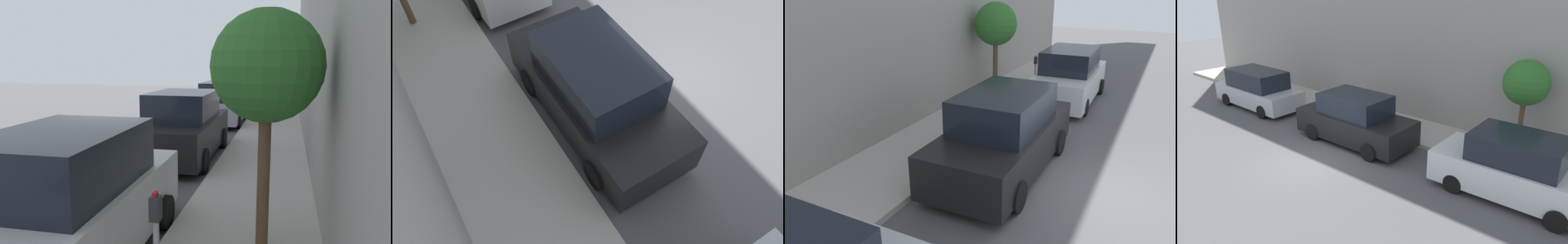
{
  "view_description": "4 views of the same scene",
  "coord_description": "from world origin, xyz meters",
  "views": [
    {
      "loc": [
        5.32,
        -10.78,
        2.92
      ],
      "look_at": [
        2.57,
        0.52,
        1.0
      ],
      "focal_mm": 35.0,
      "sensor_mm": 36.0,
      "label": 1
    },
    {
      "loc": [
        5.32,
        4.54,
        7.19
      ],
      "look_at": [
        2.96,
        0.69,
        1.0
      ],
      "focal_mm": 35.0,
      "sensor_mm": 36.0,
      "label": 2
    },
    {
      "loc": [
        -0.88,
        7.64,
        4.35
      ],
      "look_at": [
        3.13,
        -0.35,
        1.0
      ],
      "focal_mm": 35.0,
      "sensor_mm": 36.0,
      "label": 3
    },
    {
      "loc": [
        -7.88,
        -9.52,
        6.2
      ],
      "look_at": [
        2.46,
        -0.77,
        1.0
      ],
      "focal_mm": 35.0,
      "sensor_mm": 36.0,
      "label": 4
    }
  ],
  "objects": [
    {
      "name": "parked_suv_nearest",
      "position": [
        2.38,
        -6.33,
        0.93
      ],
      "size": [
        2.1,
        4.85,
        1.98
      ],
      "color": "silver",
      "rests_on": "ground_plane"
    },
    {
      "name": "sidewalk",
      "position": [
        4.71,
        0.0,
        0.07
      ],
      "size": [
        2.42,
        32.0,
        0.15
      ],
      "color": "#B2ADA3",
      "rests_on": "ground_plane"
    },
    {
      "name": "parked_minivan_third",
      "position": [
        2.41,
        6.66,
        0.92
      ],
      "size": [
        2.02,
        4.91,
        1.9
      ],
      "color": "#B7BABF",
      "rests_on": "ground_plane"
    },
    {
      "name": "parking_meter_near",
      "position": [
        3.95,
        -7.0,
        0.97
      ],
      "size": [
        0.11,
        0.15,
        1.33
      ],
      "color": "#ADADB2",
      "rests_on": "sidewalk"
    },
    {
      "name": "ground_plane",
      "position": [
        0.0,
        0.0,
        0.0
      ],
      "size": [
        60.0,
        60.0,
        0.0
      ],
      "primitive_type": "plane",
      "color": "#515154"
    },
    {
      "name": "parked_suv_second",
      "position": [
        2.33,
        -0.01,
        0.93
      ],
      "size": [
        2.08,
        4.81,
        1.98
      ],
      "color": "black",
      "rests_on": "ground_plane"
    },
    {
      "name": "street_tree",
      "position": [
        5.03,
        -5.43,
        2.8
      ],
      "size": [
        1.57,
        1.57,
        3.47
      ],
      "color": "brown",
      "rests_on": "sidewalk"
    },
    {
      "name": "parking_meter_far",
      "position": [
        3.95,
        7.11,
        1.06
      ],
      "size": [
        0.11,
        0.15,
        1.48
      ],
      "color": "#ADADB2",
      "rests_on": "sidewalk"
    }
  ]
}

